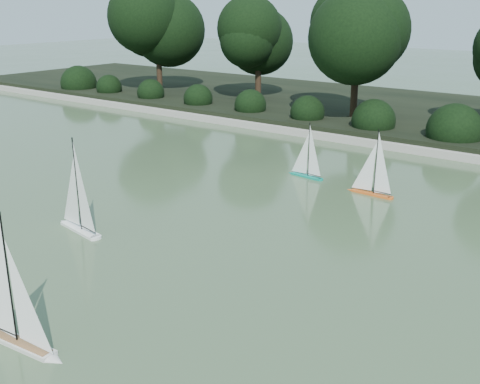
# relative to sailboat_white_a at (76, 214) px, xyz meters

# --- Properties ---
(ground) EXTENTS (80.00, 80.00, 0.00)m
(ground) POSITION_rel_sailboat_white_a_xyz_m (2.74, -0.88, -0.26)
(ground) COLOR #364F2F
(ground) RESTS_ON ground
(pond_coping) EXTENTS (40.00, 0.35, 0.18)m
(pond_coping) POSITION_rel_sailboat_white_a_xyz_m (2.74, 8.12, -0.17)
(pond_coping) COLOR gray
(pond_coping) RESTS_ON ground
(shrub_hedge) EXTENTS (29.10, 1.10, 1.10)m
(shrub_hedge) POSITION_rel_sailboat_white_a_xyz_m (2.74, 9.02, 0.19)
(shrub_hedge) COLOR black
(shrub_hedge) RESTS_ON ground
(sailboat_white_a) EXTENTS (1.20, 0.38, 1.63)m
(sailboat_white_a) POSITION_rel_sailboat_white_a_xyz_m (0.00, 0.00, 0.00)
(sailboat_white_a) COLOR white
(sailboat_white_a) RESTS_ON ground
(sailboat_white_b) EXTENTS (1.18, 0.29, 1.60)m
(sailboat_white_b) POSITION_rel_sailboat_white_a_xyz_m (2.33, -2.53, -0.01)
(sailboat_white_b) COLOR beige
(sailboat_white_b) RESTS_ON ground
(sailboat_orange) EXTENTS (0.98, 0.21, 1.34)m
(sailboat_orange) POSITION_rel_sailboat_white_a_xyz_m (2.89, 4.50, -0.05)
(sailboat_orange) COLOR #D0561A
(sailboat_orange) RESTS_ON ground
(sailboat_teal) EXTENTS (0.90, 0.25, 1.23)m
(sailboat_teal) POSITION_rel_sailboat_white_a_xyz_m (1.30, 4.78, -0.06)
(sailboat_teal) COLOR #05816B
(sailboat_teal) RESTS_ON ground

